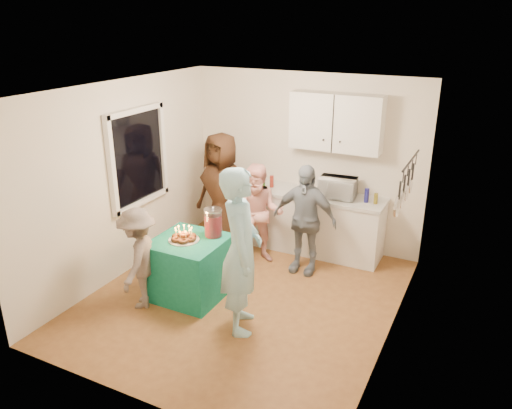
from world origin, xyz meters
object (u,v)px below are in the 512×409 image
at_px(woman_back_center, 259,214).
at_px(woman_back_right, 304,219).
at_px(woman_back_left, 222,191).
at_px(man_birthday, 241,251).
at_px(punch_jar, 213,223).
at_px(microwave, 338,188).
at_px(child_near_left, 139,258).
at_px(counter, 308,223).
at_px(party_table, 190,267).

bearing_deg(woman_back_center, woman_back_right, -18.76).
height_order(woman_back_left, woman_back_center, woman_back_left).
distance_m(man_birthday, woman_back_right, 1.59).
distance_m(woman_back_left, woman_back_center, 0.76).
distance_m(punch_jar, woman_back_right, 1.31).
bearing_deg(man_birthday, microwave, -35.78).
distance_m(microwave, woman_back_left, 1.71).
bearing_deg(child_near_left, microwave, 125.07).
bearing_deg(woman_back_left, punch_jar, -49.32).
relative_size(counter, man_birthday, 1.16).
xyz_separation_m(microwave, woman_back_center, (-0.91, -0.67, -0.33)).
bearing_deg(man_birthday, party_table, 43.72).
distance_m(woman_back_right, child_near_left, 2.24).
distance_m(microwave, woman_back_center, 1.18).
height_order(party_table, woman_back_center, woman_back_center).
distance_m(party_table, man_birthday, 1.12).
relative_size(punch_jar, woman_back_right, 0.22).
xyz_separation_m(microwave, punch_jar, (-1.06, -1.66, -0.12)).
xyz_separation_m(punch_jar, child_near_left, (-0.61, -0.72, -0.30)).
relative_size(microwave, child_near_left, 0.41).
bearing_deg(woman_back_left, child_near_left, -76.32).
bearing_deg(child_near_left, counter, 132.44).
bearing_deg(party_table, child_near_left, -130.50).
bearing_deg(punch_jar, woman_back_center, 81.44).
height_order(microwave, man_birthday, man_birthday).
relative_size(microwave, party_table, 0.61).
bearing_deg(microwave, party_table, -128.88).
bearing_deg(woman_back_center, woman_back_left, 145.23).
bearing_deg(woman_back_left, woman_back_center, -0.15).
xyz_separation_m(microwave, woman_back_right, (-0.24, -0.66, -0.29)).
bearing_deg(party_table, counter, 65.86).
bearing_deg(woman_back_right, child_near_left, -129.94).
xyz_separation_m(punch_jar, woman_back_left, (-0.57, 1.18, -0.04)).
xyz_separation_m(punch_jar, woman_back_right, (0.83, 1.00, -0.16)).
xyz_separation_m(woman_back_center, child_near_left, (-0.76, -1.70, -0.09)).
xyz_separation_m(man_birthday, woman_back_right, (0.13, 1.57, -0.18)).
relative_size(microwave, woman_back_right, 0.34).
relative_size(microwave, punch_jar, 1.52).
bearing_deg(woman_back_center, punch_jar, -118.12).
bearing_deg(woman_back_right, woman_back_center, -179.11).
bearing_deg(woman_back_right, punch_jar, -129.51).
height_order(microwave, punch_jar, microwave).
bearing_deg(woman_back_left, microwave, 31.27).
height_order(party_table, woman_back_right, woman_back_right).
height_order(woman_back_left, child_near_left, woman_back_left).
height_order(counter, woman_back_center, woman_back_center).
relative_size(counter, child_near_left, 1.74).
height_order(party_table, man_birthday, man_birthday).
relative_size(woman_back_left, woman_back_right, 1.16).
relative_size(woman_back_left, child_near_left, 1.41).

